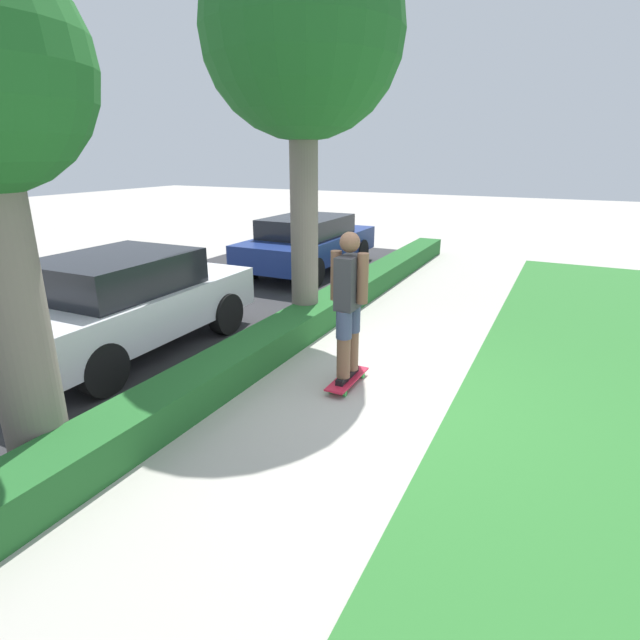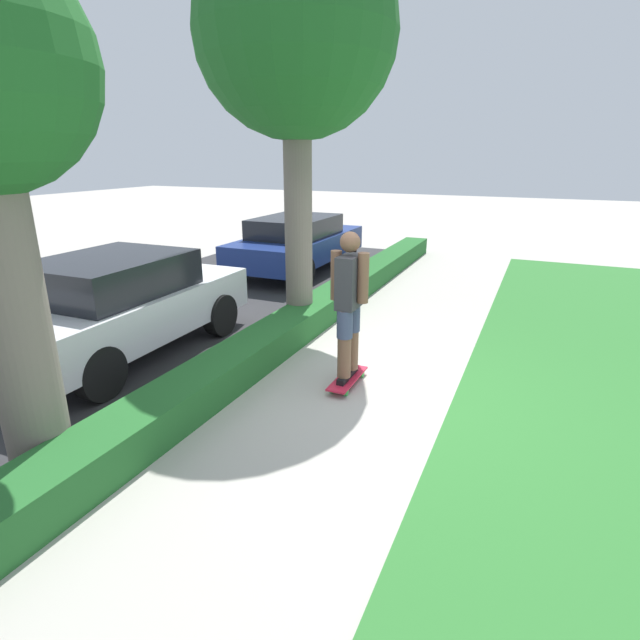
% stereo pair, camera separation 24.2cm
% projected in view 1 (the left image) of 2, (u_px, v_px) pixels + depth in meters
% --- Properties ---
extents(ground_plane, '(60.00, 60.00, 0.00)m').
position_uv_depth(ground_plane, '(363.00, 393.00, 5.93)').
color(ground_plane, '#ADA89E').
extents(street_asphalt, '(18.12, 5.00, 0.01)m').
position_uv_depth(street_asphalt, '(111.00, 337.00, 7.71)').
color(street_asphalt, '#2D2D30').
rests_on(street_asphalt, ground_plane).
extents(hedge_row, '(18.12, 0.60, 0.40)m').
position_uv_depth(hedge_row, '(251.00, 354.00, 6.55)').
color(hedge_row, '#236028').
rests_on(hedge_row, ground_plane).
extents(skateboard, '(0.82, 0.24, 0.10)m').
position_uv_depth(skateboard, '(347.00, 379.00, 6.10)').
color(skateboard, red).
rests_on(skateboard, ground_plane).
extents(skater_person, '(0.51, 0.46, 1.78)m').
position_uv_depth(skater_person, '(349.00, 303.00, 5.79)').
color(skater_person, black).
rests_on(skater_person, skateboard).
extents(tree_mid, '(2.86, 2.86, 5.72)m').
position_uv_depth(tree_mid, '(302.00, 38.00, 6.91)').
color(tree_mid, '#70665B').
rests_on(tree_mid, ground_plane).
extents(parked_car_middle, '(3.84, 1.82, 1.41)m').
position_uv_depth(parked_car_middle, '(125.00, 301.00, 6.97)').
color(parked_car_middle, silver).
rests_on(parked_car_middle, ground_plane).
extents(parked_car_rear, '(4.17, 1.81, 1.30)m').
position_uv_depth(parked_car_rear, '(308.00, 242.00, 11.84)').
color(parked_car_rear, navy).
rests_on(parked_car_rear, ground_plane).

